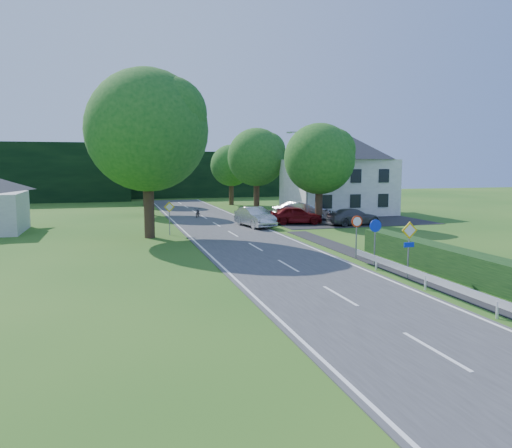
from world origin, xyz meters
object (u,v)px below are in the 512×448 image
object	(u,v)px
motorcycle	(198,213)
parked_car_red	(296,215)
parked_car_silver_a	(301,211)
parasol	(322,206)
streetlight	(306,172)
parked_car_grey	(354,217)
moving_car	(255,217)

from	to	relation	value
motorcycle	parked_car_red	bearing A→B (deg)	-27.79
parked_car_silver_a	parasol	xyz separation A→B (m)	(3.79, 3.85, 0.03)
streetlight	parasol	distance (m)	7.10
parked_car_grey	parked_car_silver_a	bearing A→B (deg)	28.80
streetlight	moving_car	world-z (taller)	streetlight
streetlight	motorcycle	xyz separation A→B (m)	(-8.67, 5.96, -3.96)
streetlight	motorcycle	world-z (taller)	streetlight
streetlight	motorcycle	size ratio (longest dim) A/B	4.55
parked_car_silver_a	parked_car_grey	bearing A→B (deg)	-140.18
moving_car	parked_car_silver_a	distance (m)	6.36
parked_car_silver_a	parasol	bearing A→B (deg)	-38.34
parked_car_silver_a	parked_car_grey	xyz separation A→B (m)	(2.99, -4.50, -0.16)
moving_car	parasol	xyz separation A→B (m)	(9.13, 7.30, 0.07)
moving_car	motorcycle	xyz separation A→B (m)	(-3.31, 8.41, -0.34)
motorcycle	parked_car_grey	world-z (taller)	parked_car_grey
streetlight	parked_car_silver_a	distance (m)	3.72
parked_car_red	streetlight	bearing A→B (deg)	-31.25
moving_car	parked_car_grey	xyz separation A→B (m)	(8.34, -1.05, -0.12)
parked_car_grey	parasol	bearing A→B (deg)	-10.26
moving_car	parked_car_silver_a	world-z (taller)	parked_car_silver_a
motorcycle	parked_car_grey	size ratio (longest dim) A/B	0.37
moving_car	motorcycle	distance (m)	9.05
moving_car	parked_car_silver_a	xyz separation A→B (m)	(5.35, 3.45, 0.04)
parked_car_red	parked_car_grey	world-z (taller)	parked_car_red
motorcycle	moving_car	bearing A→B (deg)	-50.53
parked_car_grey	parked_car_red	bearing A→B (deg)	60.67
parked_car_red	parked_car_grey	size ratio (longest dim) A/B	0.95
streetlight	parked_car_red	size ratio (longest dim) A/B	1.79
motorcycle	parked_car_red	world-z (taller)	parked_car_red
streetlight	parked_car_grey	xyz separation A→B (m)	(2.97, -3.50, -3.74)
parked_car_red	parasol	size ratio (longest dim) A/B	2.32
streetlight	parked_car_silver_a	world-z (taller)	streetlight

